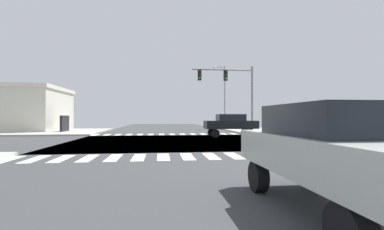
% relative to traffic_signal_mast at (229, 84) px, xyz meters
% --- Properties ---
extents(ground, '(90.00, 90.00, 0.05)m').
position_rel_traffic_signal_mast_xyz_m(ground, '(-5.76, -6.99, -4.87)').
color(ground, '#393B3E').
extents(sidewalk_corner_ne, '(12.00, 12.00, 0.14)m').
position_rel_traffic_signal_mast_xyz_m(sidewalk_corner_ne, '(7.24, 5.01, -4.78)').
color(sidewalk_corner_ne, '#B2ADA3').
rests_on(sidewalk_corner_ne, ground).
extents(sidewalk_corner_nw, '(12.00, 12.00, 0.14)m').
position_rel_traffic_signal_mast_xyz_m(sidewalk_corner_nw, '(-18.76, 5.01, -4.78)').
color(sidewalk_corner_nw, '#ACA7A0').
rests_on(sidewalk_corner_nw, ground).
extents(crosswalk_near, '(13.50, 2.00, 0.01)m').
position_rel_traffic_signal_mast_xyz_m(crosswalk_near, '(-6.01, -14.29, -4.84)').
color(crosswalk_near, white).
rests_on(crosswalk_near, ground).
extents(crosswalk_far, '(13.50, 2.00, 0.01)m').
position_rel_traffic_signal_mast_xyz_m(crosswalk_far, '(-6.01, 0.31, -4.84)').
color(crosswalk_far, white).
rests_on(crosswalk_far, ground).
extents(traffic_signal_mast, '(5.98, 0.55, 6.59)m').
position_rel_traffic_signal_mast_xyz_m(traffic_signal_mast, '(0.00, 0.00, 0.00)').
color(traffic_signal_mast, gray).
rests_on(traffic_signal_mast, ground).
extents(street_lamp, '(1.78, 0.32, 8.33)m').
position_rel_traffic_signal_mast_xyz_m(street_lamp, '(1.62, 9.57, 0.11)').
color(street_lamp, gray).
rests_on(street_lamp, ground).
extents(sedan_farside_1, '(1.80, 4.30, 1.88)m').
position_rel_traffic_signal_mast_xyz_m(sedan_farside_1, '(-3.76, -21.22, -3.73)').
color(sedan_farside_1, black).
rests_on(sedan_farside_1, ground).
extents(sedan_leading_3, '(4.30, 1.80, 1.88)m').
position_rel_traffic_signal_mast_xyz_m(sedan_leading_3, '(-0.80, -3.49, -3.73)').
color(sedan_leading_3, black).
rests_on(sedan_leading_3, ground).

